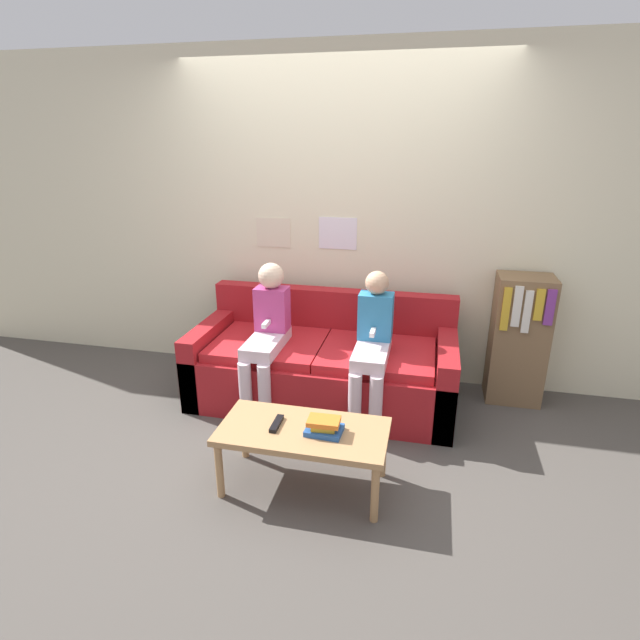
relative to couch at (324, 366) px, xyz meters
name	(u,v)px	position (x,y,z in m)	size (l,w,h in m)	color
ground_plane	(306,436)	(0.00, -0.55, -0.27)	(10.00, 10.00, 0.00)	#4C4742
wall_back	(339,221)	(0.00, 0.53, 1.03)	(8.00, 0.06, 2.60)	beige
couch	(324,366)	(0.00, 0.00, 0.00)	(1.96, 0.88, 0.79)	maroon
coffee_table	(303,436)	(0.11, -1.06, 0.07)	(0.96, 0.47, 0.39)	#AD7F51
person_left	(267,330)	(-0.38, -0.20, 0.34)	(0.24, 0.59, 1.08)	silver
person_right	(372,342)	(0.39, -0.21, 0.32)	(0.24, 0.59, 1.06)	silver
tv_remote	(277,424)	(-0.04, -1.06, 0.12)	(0.04, 0.17, 0.02)	black
book_stack	(324,426)	(0.24, -1.07, 0.15)	(0.21, 0.16, 0.09)	#23519E
bookshelf	(518,339)	(1.43, 0.33, 0.22)	(0.40, 0.33, 0.99)	brown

